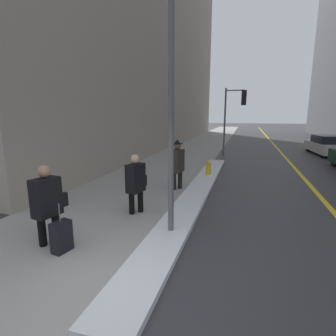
{
  "coord_description": "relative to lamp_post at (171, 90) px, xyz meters",
  "views": [
    {
      "loc": [
        1.66,
        -2.93,
        2.53
      ],
      "look_at": [
        -0.4,
        4.0,
        1.05
      ],
      "focal_mm": 28.0,
      "sensor_mm": 36.0,
      "label": 1
    }
  ],
  "objects": [
    {
      "name": "lamp_post",
      "position": [
        0.0,
        0.0,
        0.0
      ],
      "size": [
        0.28,
        0.28,
        5.0
      ],
      "color": "#515156",
      "rests_on": "ground"
    },
    {
      "name": "parked_car_white",
      "position": [
        6.6,
        14.11,
        -2.4
      ],
      "size": [
        2.16,
        4.3,
        1.23
      ],
      "rotation": [
        0.0,
        0.0,
        1.65
      ],
      "color": "silver",
      "rests_on": "ground"
    },
    {
      "name": "pedestrian_trailing",
      "position": [
        -0.76,
        3.46,
        -2.05
      ],
      "size": [
        0.41,
        0.76,
        1.72
      ],
      "rotation": [
        0.0,
        0.0,
        -1.77
      ],
      "color": "black",
      "rests_on": "ground"
    },
    {
      "name": "rolling_suitcase",
      "position": [
        -1.76,
        -1.25,
        -2.68
      ],
      "size": [
        0.29,
        0.4,
        0.95
      ],
      "rotation": [
        0.0,
        0.0,
        -1.77
      ],
      "color": "black",
      "rests_on": "ground"
    },
    {
      "name": "ground_plane",
      "position": [
        -0.24,
        -2.07,
        -2.98
      ],
      "size": [
        160.0,
        160.0,
        0.0
      ],
      "primitive_type": "plane",
      "color": "#2D2D30"
    },
    {
      "name": "fire_hydrant",
      "position": [
        0.03,
        5.47,
        -2.64
      ],
      "size": [
        0.2,
        0.2,
        0.7
      ],
      "color": "gold",
      "rests_on": "ground"
    },
    {
      "name": "road_centre_stripe",
      "position": [
        3.76,
        12.93,
        -2.98
      ],
      "size": [
        0.16,
        80.0,
        0.0
      ],
      "color": "gold",
      "rests_on": "ground"
    },
    {
      "name": "traffic_light_near",
      "position": [
        0.72,
        12.29,
        0.02
      ],
      "size": [
        1.31,
        0.32,
        4.16
      ],
      "rotation": [
        0.0,
        0.0,
        0.04
      ],
      "color": "#515156",
      "rests_on": "ground"
    },
    {
      "name": "sidewalk_slab",
      "position": [
        -2.24,
        12.93,
        -2.98
      ],
      "size": [
        4.0,
        80.0,
        0.01
      ],
      "color": "gray",
      "rests_on": "ground"
    },
    {
      "name": "pedestrian_with_shoulder_bag",
      "position": [
        -1.21,
        0.98,
        -2.13
      ],
      "size": [
        0.39,
        0.74,
        1.55
      ],
      "rotation": [
        0.0,
        0.0,
        -1.77
      ],
      "color": "black",
      "rests_on": "ground"
    },
    {
      "name": "snow_bank_curb",
      "position": [
        -0.0,
        3.16,
        -2.92
      ],
      "size": [
        0.77,
        12.11,
        0.12
      ],
      "color": "silver",
      "rests_on": "ground"
    },
    {
      "name": "pedestrian_in_glasses",
      "position": [
        -2.18,
        -1.06,
        -2.1
      ],
      "size": [
        0.4,
        0.75,
        1.6
      ],
      "rotation": [
        0.0,
        0.0,
        -1.77
      ],
      "color": "black",
      "rests_on": "ground"
    },
    {
      "name": "building_facade_left",
      "position": [
        -7.24,
        17.93,
        9.06
      ],
      "size": [
        6.0,
        36.0,
        24.09
      ],
      "color": "gray",
      "rests_on": "ground"
    }
  ]
}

